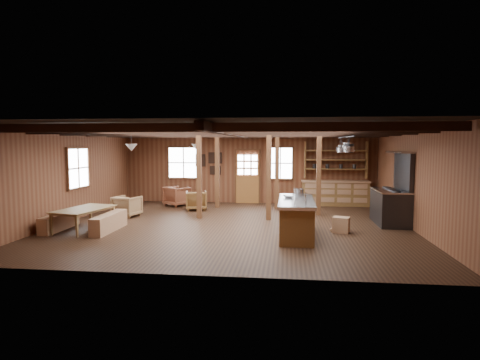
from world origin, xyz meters
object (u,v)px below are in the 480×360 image
object	(u,v)px
armchair_a	(196,200)
armchair_c	(127,206)
armchair_b	(177,196)
commercial_range	(393,201)
dining_table	(85,219)
kitchen_island	(296,218)

from	to	relation	value
armchair_a	armchair_c	world-z (taller)	armchair_c
armchair_a	armchair_b	world-z (taller)	armchair_b
armchair_a	armchair_c	distance (m)	2.49
commercial_range	armchair_a	bearing A→B (deg)	163.64
armchair_b	armchair_c	world-z (taller)	armchair_b
dining_table	armchair_a	bearing A→B (deg)	-20.58
kitchen_island	armchair_c	bearing A→B (deg)	158.70
armchair_c	armchair_a	bearing A→B (deg)	-127.00
kitchen_island	commercial_range	distance (m)	3.41
commercial_range	armchair_b	xyz separation A→B (m)	(-7.23, 2.70, -0.31)
kitchen_island	armchair_c	size ratio (longest dim) A/B	3.35
armchair_c	commercial_range	bearing A→B (deg)	-167.83
kitchen_island	armchair_a	world-z (taller)	kitchen_island
armchair_b	armchair_c	xyz separation A→B (m)	(-1.00, -2.41, -0.03)
commercial_range	kitchen_island	bearing A→B (deg)	-146.71
commercial_range	dining_table	distance (m)	8.75
commercial_range	armchair_b	size ratio (longest dim) A/B	2.62
kitchen_island	dining_table	distance (m)	5.70
armchair_a	armchair_b	distance (m)	1.26
dining_table	armchair_c	bearing A→B (deg)	2.50
dining_table	armchair_a	world-z (taller)	armchair_a
kitchen_island	armchair_a	size ratio (longest dim) A/B	3.37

